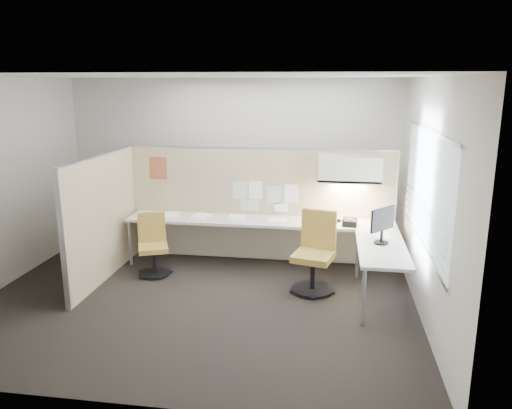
% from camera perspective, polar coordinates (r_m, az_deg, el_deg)
% --- Properties ---
extents(floor, '(5.50, 4.50, 0.01)m').
position_cam_1_polar(floor, '(6.65, -6.46, -10.56)').
color(floor, black).
rests_on(floor, ground).
extents(ceiling, '(5.50, 4.50, 0.01)m').
position_cam_1_polar(ceiling, '(6.06, -7.20, 14.42)').
color(ceiling, white).
rests_on(ceiling, wall_back).
extents(wall_back, '(5.50, 0.02, 2.80)m').
position_cam_1_polar(wall_back, '(8.36, -2.73, 4.65)').
color(wall_back, beige).
rests_on(wall_back, ground).
extents(wall_front, '(5.50, 0.02, 2.80)m').
position_cam_1_polar(wall_front, '(4.16, -15.04, -5.34)').
color(wall_front, beige).
rests_on(wall_front, ground).
extents(wall_right, '(0.02, 4.50, 2.80)m').
position_cam_1_polar(wall_right, '(6.09, 19.00, 0.43)').
color(wall_right, beige).
rests_on(wall_right, ground).
extents(window_pane, '(0.01, 2.80, 1.30)m').
position_cam_1_polar(window_pane, '(6.05, 18.88, 1.82)').
color(window_pane, '#97A5AF').
rests_on(window_pane, wall_right).
extents(partition_back, '(4.10, 0.06, 1.75)m').
position_cam_1_polar(partition_back, '(7.74, 0.37, -0.05)').
color(partition_back, tan).
rests_on(partition_back, floor).
extents(partition_left, '(0.06, 2.20, 1.75)m').
position_cam_1_polar(partition_left, '(7.31, -17.06, -1.51)').
color(partition_left, tan).
rests_on(partition_left, floor).
extents(desk, '(4.00, 2.07, 0.73)m').
position_cam_1_polar(desk, '(7.31, 2.78, -3.11)').
color(desk, beige).
rests_on(desk, floor).
extents(overhead_bin, '(0.90, 0.36, 0.38)m').
position_cam_1_polar(overhead_bin, '(7.33, 10.65, 4.00)').
color(overhead_bin, beige).
rests_on(overhead_bin, partition_back).
extents(task_light_strip, '(0.60, 0.06, 0.02)m').
position_cam_1_polar(task_light_strip, '(7.37, 10.58, 2.39)').
color(task_light_strip, '#FFEABF').
rests_on(task_light_strip, overhead_bin).
extents(pinned_papers, '(1.01, 0.00, 0.47)m').
position_cam_1_polar(pinned_papers, '(7.66, 0.92, 1.02)').
color(pinned_papers, '#8CBF8C').
rests_on(pinned_papers, partition_back).
extents(poster, '(0.28, 0.00, 0.35)m').
position_cam_1_polar(poster, '(7.98, -11.13, 4.11)').
color(poster, '#E7551D').
rests_on(poster, partition_back).
extents(chair_left, '(0.53, 0.55, 0.88)m').
position_cam_1_polar(chair_left, '(7.41, -11.69, -4.74)').
color(chair_left, black).
rests_on(chair_left, floor).
extents(chair_right, '(0.60, 0.62, 1.06)m').
position_cam_1_polar(chair_right, '(6.71, 6.75, -5.73)').
color(chair_right, black).
rests_on(chair_right, floor).
extents(monitor, '(0.32, 0.35, 0.47)m').
position_cam_1_polar(monitor, '(6.49, 14.25, -2.08)').
color(monitor, black).
rests_on(monitor, desk).
extents(phone, '(0.24, 0.22, 0.12)m').
position_cam_1_polar(phone, '(7.26, 10.64, -2.00)').
color(phone, black).
rests_on(phone, desk).
extents(stapler, '(0.15, 0.07, 0.05)m').
position_cam_1_polar(stapler, '(7.40, 9.11, -1.85)').
color(stapler, black).
rests_on(stapler, desk).
extents(tape_dispenser, '(0.11, 0.07, 0.06)m').
position_cam_1_polar(tape_dispenser, '(7.40, 8.57, -1.79)').
color(tape_dispenser, black).
rests_on(tape_dispenser, desk).
extents(coat_hook, '(0.18, 0.48, 1.42)m').
position_cam_1_polar(coat_hook, '(6.57, -20.85, 1.31)').
color(coat_hook, silver).
rests_on(coat_hook, partition_left).
extents(paper_stack_0, '(0.27, 0.33, 0.02)m').
position_cam_1_polar(paper_stack_0, '(7.79, -9.74, -1.17)').
color(paper_stack_0, white).
rests_on(paper_stack_0, desk).
extents(paper_stack_1, '(0.30, 0.35, 0.02)m').
position_cam_1_polar(paper_stack_1, '(7.66, -6.40, -1.31)').
color(paper_stack_1, white).
rests_on(paper_stack_1, desk).
extents(paper_stack_2, '(0.26, 0.32, 0.04)m').
position_cam_1_polar(paper_stack_2, '(7.48, -2.20, -1.55)').
color(paper_stack_2, white).
rests_on(paper_stack_2, desk).
extents(paper_stack_3, '(0.28, 0.34, 0.02)m').
position_cam_1_polar(paper_stack_3, '(7.42, 2.41, -1.78)').
color(paper_stack_3, white).
rests_on(paper_stack_3, desk).
extents(paper_stack_4, '(0.23, 0.30, 0.03)m').
position_cam_1_polar(paper_stack_4, '(7.30, 6.82, -2.06)').
color(paper_stack_4, white).
rests_on(paper_stack_4, desk).
extents(paper_stack_5, '(0.25, 0.32, 0.02)m').
position_cam_1_polar(paper_stack_5, '(6.86, 14.16, -3.48)').
color(paper_stack_5, white).
rests_on(paper_stack_5, desk).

